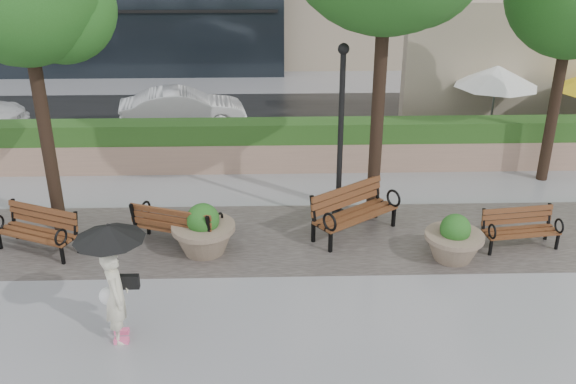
{
  "coord_description": "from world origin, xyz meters",
  "views": [
    {
      "loc": [
        0.41,
        -9.29,
        6.66
      ],
      "look_at": [
        0.76,
        2.98,
        1.1
      ],
      "focal_mm": 40.0,
      "sensor_mm": 36.0,
      "label": 1
    }
  ],
  "objects_px": {
    "bench_3": "(354,221)",
    "planter_right": "(454,242)",
    "lamppost": "(340,149)",
    "car_right": "(183,110)",
    "bench_4": "(519,237)",
    "pedestrian": "(113,272)",
    "bench_2": "(178,234)",
    "planter_left": "(204,234)",
    "bench_1": "(38,239)"
  },
  "relations": [
    {
      "from": "bench_1",
      "to": "planter_right",
      "type": "height_order",
      "value": "planter_right"
    },
    {
      "from": "bench_2",
      "to": "bench_4",
      "type": "distance_m",
      "value": 7.19
    },
    {
      "from": "bench_3",
      "to": "lamppost",
      "type": "relative_size",
      "value": 0.5
    },
    {
      "from": "bench_2",
      "to": "car_right",
      "type": "xyz_separation_m",
      "value": [
        -0.8,
        7.73,
        0.36
      ]
    },
    {
      "from": "bench_1",
      "to": "planter_left",
      "type": "xyz_separation_m",
      "value": [
        3.45,
        -0.14,
        0.15
      ]
    },
    {
      "from": "planter_left",
      "to": "planter_right",
      "type": "distance_m",
      "value": 5.1
    },
    {
      "from": "lamppost",
      "to": "pedestrian",
      "type": "xyz_separation_m",
      "value": [
        -4.04,
        -4.11,
        -0.52
      ]
    },
    {
      "from": "planter_left",
      "to": "car_right",
      "type": "height_order",
      "value": "car_right"
    },
    {
      "from": "car_right",
      "to": "pedestrian",
      "type": "relative_size",
      "value": 1.88
    },
    {
      "from": "planter_left",
      "to": "lamppost",
      "type": "relative_size",
      "value": 0.32
    },
    {
      "from": "bench_3",
      "to": "pedestrian",
      "type": "height_order",
      "value": "pedestrian"
    },
    {
      "from": "bench_2",
      "to": "planter_right",
      "type": "relative_size",
      "value": 1.64
    },
    {
      "from": "bench_2",
      "to": "car_right",
      "type": "relative_size",
      "value": 0.49
    },
    {
      "from": "bench_3",
      "to": "bench_4",
      "type": "height_order",
      "value": "bench_3"
    },
    {
      "from": "planter_right",
      "to": "pedestrian",
      "type": "bearing_deg",
      "value": -158.82
    },
    {
      "from": "bench_1",
      "to": "planter_left",
      "type": "distance_m",
      "value": 3.46
    },
    {
      "from": "planter_left",
      "to": "pedestrian",
      "type": "relative_size",
      "value": 0.63
    },
    {
      "from": "bench_2",
      "to": "bench_3",
      "type": "distance_m",
      "value": 3.81
    },
    {
      "from": "lamppost",
      "to": "pedestrian",
      "type": "relative_size",
      "value": 1.94
    },
    {
      "from": "bench_1",
      "to": "pedestrian",
      "type": "distance_m",
      "value": 3.9
    },
    {
      "from": "bench_3",
      "to": "planter_right",
      "type": "height_order",
      "value": "bench_3"
    },
    {
      "from": "bench_2",
      "to": "planter_left",
      "type": "height_order",
      "value": "planter_left"
    },
    {
      "from": "bench_3",
      "to": "lamppost",
      "type": "height_order",
      "value": "lamppost"
    },
    {
      "from": "car_right",
      "to": "bench_2",
      "type": "bearing_deg",
      "value": 176.56
    },
    {
      "from": "bench_4",
      "to": "car_right",
      "type": "relative_size",
      "value": 0.41
    },
    {
      "from": "planter_left",
      "to": "bench_1",
      "type": "bearing_deg",
      "value": 177.62
    },
    {
      "from": "bench_4",
      "to": "planter_right",
      "type": "relative_size",
      "value": 1.37
    },
    {
      "from": "bench_2",
      "to": "planter_right",
      "type": "xyz_separation_m",
      "value": [
        5.66,
        -0.69,
        0.1
      ]
    },
    {
      "from": "lamppost",
      "to": "car_right",
      "type": "distance_m",
      "value": 8.05
    },
    {
      "from": "lamppost",
      "to": "car_right",
      "type": "xyz_separation_m",
      "value": [
        -4.28,
        6.72,
        -1.14
      ]
    },
    {
      "from": "bench_3",
      "to": "planter_right",
      "type": "distance_m",
      "value": 2.19
    },
    {
      "from": "bench_4",
      "to": "pedestrian",
      "type": "height_order",
      "value": "pedestrian"
    },
    {
      "from": "bench_2",
      "to": "bench_4",
      "type": "relative_size",
      "value": 1.19
    },
    {
      "from": "planter_right",
      "to": "car_right",
      "type": "bearing_deg",
      "value": 127.5
    },
    {
      "from": "planter_right",
      "to": "bench_3",
      "type": "bearing_deg",
      "value": 149.0
    },
    {
      "from": "bench_4",
      "to": "pedestrian",
      "type": "relative_size",
      "value": 0.78
    },
    {
      "from": "planter_right",
      "to": "lamppost",
      "type": "bearing_deg",
      "value": 142.03
    },
    {
      "from": "car_right",
      "to": "planter_right",
      "type": "bearing_deg",
      "value": -151.85
    },
    {
      "from": "bench_1",
      "to": "car_right",
      "type": "relative_size",
      "value": 0.47
    },
    {
      "from": "bench_4",
      "to": "pedestrian",
      "type": "distance_m",
      "value": 8.31
    },
    {
      "from": "bench_1",
      "to": "planter_right",
      "type": "xyz_separation_m",
      "value": [
        8.54,
        -0.56,
        0.11
      ]
    },
    {
      "from": "bench_4",
      "to": "bench_3",
      "type": "bearing_deg",
      "value": 160.66
    },
    {
      "from": "bench_4",
      "to": "car_right",
      "type": "height_order",
      "value": "car_right"
    },
    {
      "from": "car_right",
      "to": "planter_left",
      "type": "bearing_deg",
      "value": -179.58
    },
    {
      "from": "lamppost",
      "to": "bench_3",
      "type": "bearing_deg",
      "value": -62.23
    },
    {
      "from": "bench_1",
      "to": "bench_4",
      "type": "relative_size",
      "value": 1.13
    },
    {
      "from": "lamppost",
      "to": "pedestrian",
      "type": "distance_m",
      "value": 5.79
    },
    {
      "from": "bench_1",
      "to": "pedestrian",
      "type": "bearing_deg",
      "value": -28.46
    },
    {
      "from": "bench_2",
      "to": "planter_right",
      "type": "distance_m",
      "value": 5.71
    },
    {
      "from": "bench_1",
      "to": "lamppost",
      "type": "height_order",
      "value": "lamppost"
    }
  ]
}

